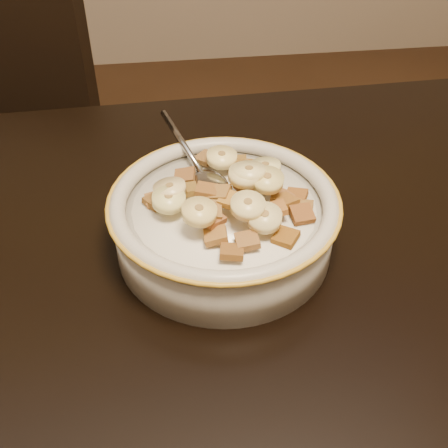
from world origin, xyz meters
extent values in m
cylinder|color=beige|center=(0.21, 0.14, 0.78)|extent=(0.21, 0.21, 0.05)
cylinder|color=white|center=(0.21, 0.14, 0.80)|extent=(0.18, 0.18, 0.00)
ellipsoid|color=gray|center=(0.20, 0.17, 0.81)|extent=(0.05, 0.06, 0.01)
cube|color=brown|center=(0.22, 0.08, 0.81)|extent=(0.02, 0.02, 0.01)
cube|color=brown|center=(0.19, 0.12, 0.82)|extent=(0.02, 0.02, 0.01)
cube|color=brown|center=(0.28, 0.14, 0.81)|extent=(0.03, 0.03, 0.01)
cube|color=brown|center=(0.19, 0.14, 0.82)|extent=(0.03, 0.03, 0.01)
cube|color=brown|center=(0.19, 0.11, 0.82)|extent=(0.03, 0.03, 0.01)
cube|color=brown|center=(0.25, 0.12, 0.81)|extent=(0.02, 0.02, 0.01)
cube|color=#905C18|center=(0.26, 0.13, 0.81)|extent=(0.03, 0.03, 0.01)
cube|color=brown|center=(0.20, 0.13, 0.82)|extent=(0.03, 0.03, 0.01)
cube|color=brown|center=(0.14, 0.15, 0.81)|extent=(0.03, 0.03, 0.01)
cube|color=brown|center=(0.28, 0.11, 0.81)|extent=(0.02, 0.02, 0.01)
cube|color=brown|center=(0.23, 0.21, 0.81)|extent=(0.02, 0.02, 0.01)
cube|color=brown|center=(0.17, 0.16, 0.81)|extent=(0.02, 0.02, 0.01)
cube|color=olive|center=(0.19, 0.09, 0.81)|extent=(0.02, 0.02, 0.01)
cube|color=brown|center=(0.26, 0.09, 0.81)|extent=(0.03, 0.03, 0.01)
cube|color=olive|center=(0.28, 0.12, 0.81)|extent=(0.03, 0.03, 0.01)
cube|color=#945E1D|center=(0.21, 0.12, 0.82)|extent=(0.03, 0.03, 0.01)
cube|color=brown|center=(0.17, 0.18, 0.81)|extent=(0.02, 0.02, 0.01)
cube|color=brown|center=(0.27, 0.14, 0.81)|extent=(0.03, 0.03, 0.01)
cube|color=brown|center=(0.21, 0.07, 0.81)|extent=(0.02, 0.02, 0.01)
cube|color=#924C19|center=(0.23, 0.14, 0.82)|extent=(0.03, 0.03, 0.01)
cube|color=brown|center=(0.25, 0.19, 0.81)|extent=(0.03, 0.03, 0.01)
cube|color=brown|center=(0.14, 0.16, 0.81)|extent=(0.02, 0.02, 0.01)
cube|color=brown|center=(0.20, 0.22, 0.81)|extent=(0.03, 0.03, 0.01)
cube|color=brown|center=(0.24, 0.19, 0.81)|extent=(0.03, 0.03, 0.01)
cube|color=brown|center=(0.25, 0.16, 0.81)|extent=(0.03, 0.03, 0.01)
cylinder|color=beige|center=(0.16, 0.13, 0.82)|extent=(0.04, 0.04, 0.01)
cylinder|color=#F1E18D|center=(0.25, 0.17, 0.82)|extent=(0.04, 0.04, 0.01)
cylinder|color=#F4D493|center=(0.23, 0.15, 0.84)|extent=(0.04, 0.04, 0.01)
cylinder|color=#E1C073|center=(0.16, 0.15, 0.82)|extent=(0.03, 0.03, 0.02)
cylinder|color=#FEE5A1|center=(0.23, 0.15, 0.83)|extent=(0.04, 0.04, 0.01)
cylinder|color=#FFDC82|center=(0.18, 0.10, 0.83)|extent=(0.04, 0.04, 0.01)
cylinder|color=#FFEE80|center=(0.21, 0.20, 0.82)|extent=(0.04, 0.04, 0.01)
cylinder|color=#FDD680|center=(0.22, 0.11, 0.83)|extent=(0.04, 0.04, 0.01)
cylinder|color=#D9BD7C|center=(0.25, 0.14, 0.83)|extent=(0.03, 0.03, 0.01)
cylinder|color=tan|center=(0.24, 0.10, 0.82)|extent=(0.04, 0.04, 0.02)
camera|label=1|loc=(0.16, -0.27, 1.14)|focal=45.00mm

